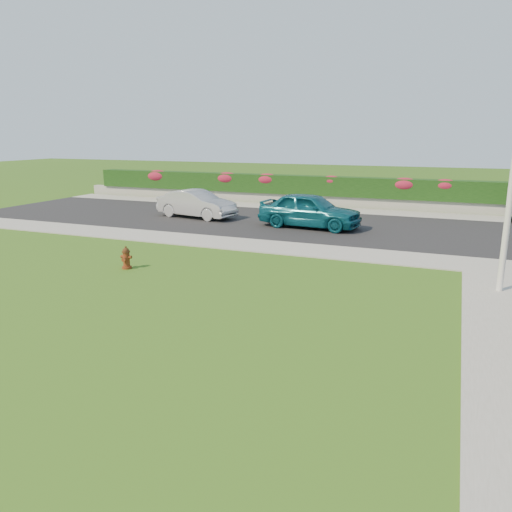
% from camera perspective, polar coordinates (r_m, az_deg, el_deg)
% --- Properties ---
extents(ground, '(120.00, 120.00, 0.00)m').
position_cam_1_polar(ground, '(10.55, -12.67, -9.36)').
color(ground, black).
rests_on(ground, ground).
extents(street_far, '(26.00, 8.00, 0.04)m').
position_cam_1_polar(street_far, '(24.70, -3.88, 4.27)').
color(street_far, black).
rests_on(street_far, ground).
extents(sidewalk_far, '(24.00, 2.00, 0.04)m').
position_cam_1_polar(sidewalk_far, '(20.94, -12.33, 2.26)').
color(sidewalk_far, gray).
rests_on(sidewalk_far, ground).
extents(curb_corner, '(2.00, 2.00, 0.04)m').
position_cam_1_polar(curb_corner, '(17.44, 25.77, -1.10)').
color(curb_corner, gray).
rests_on(curb_corner, ground).
extents(sidewalk_beyond, '(34.00, 2.00, 0.04)m').
position_cam_1_polar(sidewalk_beyond, '(28.02, 8.07, 5.30)').
color(sidewalk_beyond, gray).
rests_on(sidewalk_beyond, ground).
extents(retaining_wall, '(34.00, 0.40, 0.60)m').
position_cam_1_polar(retaining_wall, '(29.42, 8.81, 6.22)').
color(retaining_wall, gray).
rests_on(retaining_wall, ground).
extents(hedge, '(32.00, 0.90, 1.10)m').
position_cam_1_polar(hedge, '(29.42, 8.92, 7.88)').
color(hedge, black).
rests_on(hedge, retaining_wall).
extents(fire_hydrant, '(0.37, 0.35, 0.71)m').
position_cam_1_polar(fire_hydrant, '(15.99, -14.61, -0.23)').
color(fire_hydrant, '#4A1A0B').
rests_on(fire_hydrant, ground).
extents(sedan_teal, '(4.69, 2.26, 1.55)m').
position_cam_1_polar(sedan_teal, '(22.25, 6.18, 5.24)').
color(sedan_teal, '#0C4D5E').
rests_on(sedan_teal, street_far).
extents(sedan_silver, '(4.29, 2.12, 1.35)m').
position_cam_1_polar(sedan_silver, '(25.02, -6.81, 5.94)').
color(sedan_silver, '#A7A9AE').
rests_on(sedan_silver, street_far).
extents(flower_clump_a, '(1.55, 1.00, 0.78)m').
position_cam_1_polar(flower_clump_a, '(34.01, -11.15, 8.98)').
color(flower_clump_a, '#A81C34').
rests_on(flower_clump_a, hedge).
extents(flower_clump_b, '(1.46, 0.94, 0.73)m').
position_cam_1_polar(flower_clump_b, '(31.54, -3.33, 8.89)').
color(flower_clump_b, '#A81C34').
rests_on(flower_clump_b, hedge).
extents(flower_clump_c, '(1.40, 0.90, 0.70)m').
position_cam_1_polar(flower_clump_c, '(30.50, 1.28, 8.76)').
color(flower_clump_c, '#A81C34').
rests_on(flower_clump_c, hedge).
extents(flower_clump_d, '(1.16, 0.74, 0.58)m').
position_cam_1_polar(flower_clump_d, '(29.33, 8.60, 8.51)').
color(flower_clump_d, '#A81C34').
rests_on(flower_clump_d, hedge).
extents(flower_clump_e, '(1.45, 0.93, 0.73)m').
position_cam_1_polar(flower_clump_e, '(28.66, 16.61, 7.86)').
color(flower_clump_e, '#A81C34').
rests_on(flower_clump_e, hedge).
extents(flower_clump_f, '(1.29, 0.83, 0.65)m').
position_cam_1_polar(flower_clump_f, '(28.54, 20.79, 7.58)').
color(flower_clump_f, '#A81C34').
rests_on(flower_clump_f, hedge).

